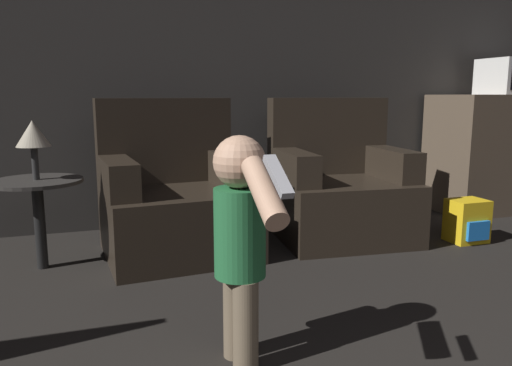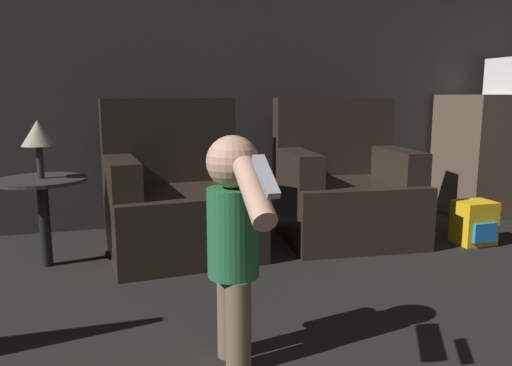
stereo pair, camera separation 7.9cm
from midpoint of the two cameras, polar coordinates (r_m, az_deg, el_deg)
name	(u,v)px [view 2 (the right image)]	position (r m, az deg, el deg)	size (l,w,h in m)	color
wall_back	(186,46)	(3.74, -7.39, 15.26)	(8.40, 0.05, 2.60)	#33302D
armchair_left	(179,200)	(3.07, -8.06, -1.91)	(0.90, 0.83, 0.93)	black
armchair_right	(344,190)	(3.41, 10.71, -0.80)	(0.91, 0.84, 0.93)	black
person_toddler	(234,233)	(1.72, -1.25, -5.72)	(0.18, 0.57, 0.82)	brown
toy_backpack	(474,223)	(3.54, 24.25, -4.17)	(0.23, 0.21, 0.28)	yellow
kitchen_counter	(507,154)	(4.62, 27.17, 3.02)	(1.05, 0.58, 0.96)	brown
side_table	(42,192)	(2.98, -22.53, -0.99)	(0.48, 0.48, 0.50)	black
lamp	(38,134)	(2.94, -22.95, 5.14)	(0.18, 0.18, 0.32)	#262626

